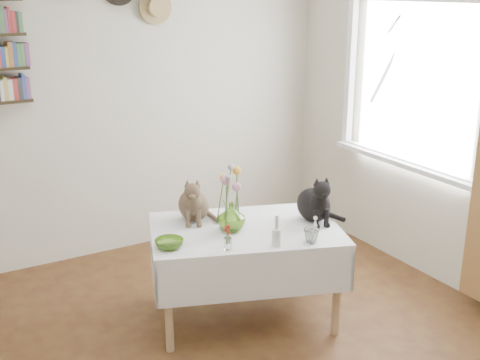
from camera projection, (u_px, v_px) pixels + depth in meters
room at (246, 183)px, 3.07m from camera, size 4.08×4.58×2.58m
window at (413, 97)px, 4.62m from camera, size 0.12×1.52×1.32m
dining_table at (245, 250)px, 4.06m from camera, size 1.45×1.18×0.67m
tabby_cat at (194, 197)px, 4.10m from camera, size 0.33×0.35×0.33m
black_cat at (314, 196)px, 4.09m from camera, size 0.30×0.34×0.35m
flower_vase at (231, 217)px, 3.94m from camera, size 0.25×0.25×0.19m
green_bowl at (169, 244)px, 3.69m from camera, size 0.21×0.21×0.06m
drinking_glass at (311, 236)px, 3.77m from camera, size 0.12×0.12×0.09m
candlestick at (276, 236)px, 3.71m from camera, size 0.06×0.06×0.20m
berry_jar at (228, 237)px, 3.65m from camera, size 0.05×0.05×0.19m
porcelain_figurine at (315, 223)px, 3.98m from camera, size 0.05×0.05×0.09m
flower_bouquet at (230, 181)px, 3.87m from camera, size 0.17×0.12×0.39m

